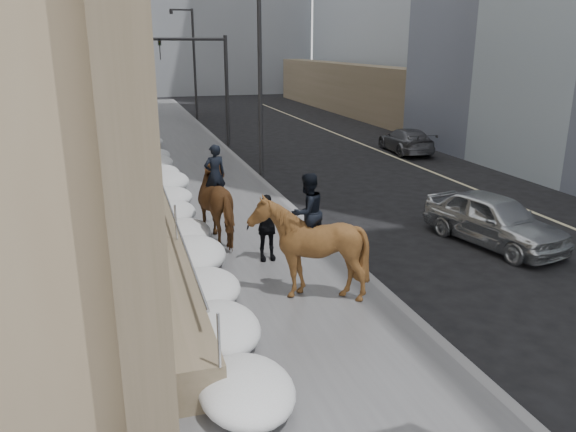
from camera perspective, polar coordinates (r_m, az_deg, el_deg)
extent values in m
plane|color=black|center=(11.32, 0.59, -12.37)|extent=(140.00, 140.00, 0.00)
cube|color=#4D4D4F|center=(20.38, -7.86, 1.26)|extent=(5.00, 80.00, 0.12)
cube|color=slate|center=(20.93, -0.76, 1.84)|extent=(0.24, 80.00, 0.12)
cube|color=#BFB78C|center=(24.26, 17.45, 3.06)|extent=(0.15, 70.00, 0.01)
cube|color=brown|center=(29.85, -15.33, 6.63)|extent=(1.10, 44.00, 0.90)
cylinder|color=silver|center=(29.72, -14.59, 8.41)|extent=(0.06, 42.00, 0.06)
cube|color=black|center=(22.45, -16.53, 12.42)|extent=(0.20, 2.20, 4.50)
cube|color=brown|center=(27.02, 26.74, 7.71)|extent=(2.00, 80.00, 4.00)
cube|color=gray|center=(81.57, -20.13, 19.26)|extent=(24.00, 12.00, 20.00)
cylinder|color=#2D2D30|center=(24.17, -2.85, 13.37)|extent=(0.18, 0.18, 8.00)
cylinder|color=#2D2D30|center=(43.82, -9.47, 14.84)|extent=(0.18, 0.18, 8.00)
cube|color=#2D2D30|center=(43.75, -10.83, 19.88)|extent=(1.60, 0.15, 0.12)
cylinder|color=#2D2D30|center=(43.67, -11.79, 19.64)|extent=(0.24, 0.24, 0.30)
cylinder|color=#2D2D30|center=(32.06, -6.22, 12.42)|extent=(0.20, 0.20, 6.00)
cylinder|color=#2D2D30|center=(31.65, -10.12, 17.28)|extent=(4.00, 0.16, 0.16)
imported|color=black|center=(31.50, -12.88, 16.22)|extent=(0.18, 0.22, 1.10)
ellipsoid|color=white|center=(10.81, -6.90, -11.25)|extent=(1.50, 2.10, 0.68)
ellipsoid|color=white|center=(14.42, -9.55, -3.81)|extent=(1.60, 2.20, 0.72)
ellipsoid|color=white|center=(18.20, -11.54, 0.38)|extent=(1.40, 2.00, 0.64)
ellipsoid|color=white|center=(22.05, -12.22, 3.43)|extent=(1.70, 2.30, 0.76)
ellipsoid|color=white|center=(25.95, -13.23, 5.28)|extent=(1.50, 2.10, 0.66)
imported|color=#503018|center=(16.14, -6.71, 1.35)|extent=(1.71, 2.79, 2.20)
imported|color=black|center=(16.09, -6.90, 4.21)|extent=(0.70, 0.54, 1.72)
imported|color=#4F3116|center=(12.35, 2.08, -3.24)|extent=(2.56, 2.68, 2.32)
imported|color=black|center=(12.23, 1.89, 0.46)|extent=(1.03, 0.94, 1.72)
imported|color=black|center=(14.57, -2.23, -1.17)|extent=(1.06, 0.49, 1.77)
imported|color=#B3B7BB|center=(17.13, 20.19, -0.32)|extent=(2.68, 4.67, 1.50)
imported|color=#52545A|center=(30.72, 11.88, 7.53)|extent=(2.29, 4.63, 1.29)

